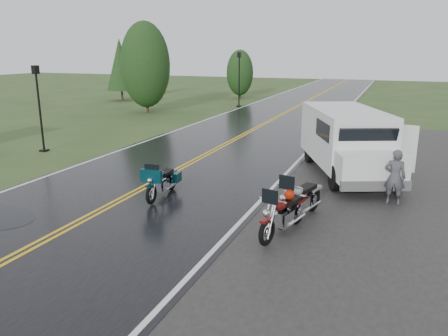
% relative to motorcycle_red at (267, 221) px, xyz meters
% --- Properties ---
extents(ground, '(120.00, 120.00, 0.00)m').
position_rel_motorcycle_red_xyz_m(ground, '(-4.81, 0.52, -0.63)').
color(ground, '#2D471E').
rests_on(ground, ground).
extents(road, '(8.00, 100.00, 0.04)m').
position_rel_motorcycle_red_xyz_m(road, '(-4.81, 10.52, -0.61)').
color(road, black).
rests_on(road, ground).
extents(motorcycle_red, '(1.23, 2.24, 1.25)m').
position_rel_motorcycle_red_xyz_m(motorcycle_red, '(0.00, 0.00, 0.00)').
color(motorcycle_red, '#540C09').
rests_on(motorcycle_red, ground).
extents(motorcycle_teal, '(0.87, 1.99, 1.14)m').
position_rel_motorcycle_red_xyz_m(motorcycle_teal, '(-3.75, 1.40, -0.05)').
color(motorcycle_teal, '#042C36').
rests_on(motorcycle_teal, ground).
extents(motorcycle_silver, '(1.36, 2.35, 1.31)m').
position_rel_motorcycle_red_xyz_m(motorcycle_silver, '(0.12, 1.00, 0.03)').
color(motorcycle_silver, '#989B9F').
rests_on(motorcycle_silver, ground).
extents(van_white, '(4.35, 6.28, 2.31)m').
position_rel_motorcycle_red_xyz_m(van_white, '(0.85, 4.64, 0.53)').
color(van_white, white).
rests_on(van_white, ground).
extents(person_at_van, '(0.59, 0.40, 1.58)m').
position_rel_motorcycle_red_xyz_m(person_at_van, '(2.53, 4.01, 0.16)').
color(person_at_van, '#444448').
rests_on(person_at_van, ground).
extents(lamp_post_near_left, '(0.32, 0.32, 3.68)m').
position_rel_motorcycle_red_xyz_m(lamp_post_near_left, '(-11.66, 5.70, 1.21)').
color(lamp_post_near_left, black).
rests_on(lamp_post_near_left, ground).
extents(lamp_post_far_left, '(0.36, 0.36, 4.16)m').
position_rel_motorcycle_red_xyz_m(lamp_post_far_left, '(-9.01, 23.38, 1.45)').
color(lamp_post_far_left, black).
rests_on(lamp_post_far_left, ground).
extents(tree_left_mid, '(3.38, 3.38, 5.29)m').
position_rel_motorcycle_red_xyz_m(tree_left_mid, '(-13.91, 17.97, 2.02)').
color(tree_left_mid, '#1E3D19').
rests_on(tree_left_mid, ground).
extents(tree_left_far, '(2.40, 2.40, 3.69)m').
position_rel_motorcycle_red_xyz_m(tree_left_far, '(-11.05, 29.28, 1.22)').
color(tree_left_far, '#1E3D19').
rests_on(tree_left_far, ground).
extents(pine_left_far, '(2.46, 2.46, 5.13)m').
position_rel_motorcycle_red_xyz_m(pine_left_far, '(-19.99, 23.81, 1.94)').
color(pine_left_far, '#1E3D19').
rests_on(pine_left_far, ground).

